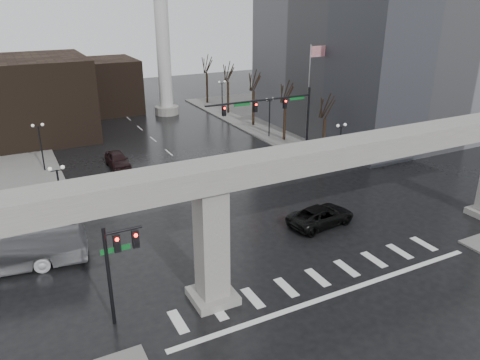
{
  "coord_description": "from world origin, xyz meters",
  "views": [
    {
      "loc": [
        -16.35,
        -21.67,
        17.13
      ],
      "look_at": [
        -1.8,
        6.5,
        4.5
      ],
      "focal_mm": 35.0,
      "sensor_mm": 36.0,
      "label": 1
    }
  ],
  "objects": [
    {
      "name": "pickup_truck",
      "position": [
        4.68,
        5.01,
        0.79
      ],
      "size": [
        5.94,
        3.24,
        1.58
      ],
      "primitive_type": "imported",
      "rotation": [
        0.0,
        0.0,
        1.68
      ],
      "color": "black",
      "rests_on": "ground"
    },
    {
      "name": "ground",
      "position": [
        0.0,
        0.0,
        0.0
      ],
      "size": [
        160.0,
        160.0,
        0.0
      ],
      "primitive_type": "plane",
      "color": "black",
      "rests_on": "ground"
    },
    {
      "name": "lamp_right_2",
      "position": [
        13.5,
        42.0,
        3.47
      ],
      "size": [
        1.22,
        0.32,
        5.11
      ],
      "color": "black",
      "rests_on": "ground"
    },
    {
      "name": "signal_mast_arm",
      "position": [
        8.99,
        18.8,
        5.83
      ],
      "size": [
        12.12,
        0.43,
        8.0
      ],
      "color": "black",
      "rests_on": "ground"
    },
    {
      "name": "smokestack",
      "position": [
        6.0,
        46.0,
        13.35
      ],
      "size": [
        3.6,
        3.6,
        30.0
      ],
      "color": "beige",
      "rests_on": "ground"
    },
    {
      "name": "lamp_right_1",
      "position": [
        13.5,
        28.0,
        3.47
      ],
      "size": [
        1.22,
        0.32,
        5.11
      ],
      "color": "black",
      "rests_on": "ground"
    },
    {
      "name": "flagpole_assembly",
      "position": [
        15.29,
        22.0,
        7.53
      ],
      "size": [
        2.06,
        0.12,
        12.0
      ],
      "color": "silver",
      "rests_on": "ground"
    },
    {
      "name": "tree_right_0",
      "position": [
        14.53,
        18.02,
        2.79
      ],
      "size": [
        1.09,
        1.58,
        7.5
      ],
      "color": "black",
      "rests_on": "ground"
    },
    {
      "name": "lamp_left_1",
      "position": [
        -13.5,
        28.0,
        3.47
      ],
      "size": [
        1.22,
        0.32,
        5.11
      ],
      "color": "black",
      "rests_on": "ground"
    },
    {
      "name": "building_far_mid",
      "position": [
        -2.0,
        52.0,
        4.0
      ],
      "size": [
        10.0,
        10.0,
        8.0
      ],
      "primitive_type": "cube",
      "color": "black",
      "rests_on": "ground"
    },
    {
      "name": "tree_right_1",
      "position": [
        14.53,
        26.02,
        2.85
      ],
      "size": [
        1.09,
        1.61,
        7.67
      ],
      "color": "black",
      "rests_on": "ground"
    },
    {
      "name": "elevated_guideway",
      "position": [
        1.26,
        0.0,
        6.88
      ],
      "size": [
        48.0,
        2.6,
        8.7
      ],
      "color": "gray",
      "rests_on": "ground"
    },
    {
      "name": "lamp_left_0",
      "position": [
        -13.5,
        14.0,
        3.47
      ],
      "size": [
        1.22,
        0.32,
        5.11
      ],
      "color": "black",
      "rests_on": "ground"
    },
    {
      "name": "sidewalk_ne",
      "position": [
        26.0,
        36.0,
        0.07
      ],
      "size": [
        28.0,
        36.0,
        0.15
      ],
      "primitive_type": "cube",
      "color": "slate",
      "rests_on": "ground"
    },
    {
      "name": "lamp_left_2",
      "position": [
        -13.5,
        42.0,
        3.47
      ],
      "size": [
        1.22,
        0.32,
        5.11
      ],
      "color": "black",
      "rests_on": "ground"
    },
    {
      "name": "tree_right_2",
      "position": [
        14.53,
        34.02,
        2.91
      ],
      "size": [
        1.1,
        1.63,
        7.85
      ],
      "color": "black",
      "rests_on": "ground"
    },
    {
      "name": "tree_right_3",
      "position": [
        14.53,
        42.02,
        2.98
      ],
      "size": [
        1.11,
        1.66,
        8.02
      ],
      "color": "black",
      "rests_on": "ground"
    },
    {
      "name": "tree_right_4",
      "position": [
        14.53,
        50.02,
        3.04
      ],
      "size": [
        1.12,
        1.69,
        8.19
      ],
      "color": "black",
      "rests_on": "ground"
    },
    {
      "name": "building_far_left",
      "position": [
        -14.0,
        42.0,
        5.0
      ],
      "size": [
        16.0,
        14.0,
        10.0
      ],
      "primitive_type": "cube",
      "color": "black",
      "rests_on": "ground"
    },
    {
      "name": "far_car",
      "position": [
        -6.44,
        25.77,
        0.83
      ],
      "size": [
        2.03,
        4.88,
        1.65
      ],
      "primitive_type": "imported",
      "rotation": [
        0.0,
        0.0,
        0.02
      ],
      "color": "black",
      "rests_on": "ground"
    },
    {
      "name": "lamp_right_0",
      "position": [
        13.5,
        14.0,
        3.47
      ],
      "size": [
        1.22,
        0.32,
        5.11
      ],
      "color": "black",
      "rests_on": "ground"
    },
    {
      "name": "signal_left_pole",
      "position": [
        -12.25,
        0.5,
        4.07
      ],
      "size": [
        2.3,
        0.3,
        6.0
      ],
      "color": "black",
      "rests_on": "ground"
    }
  ]
}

